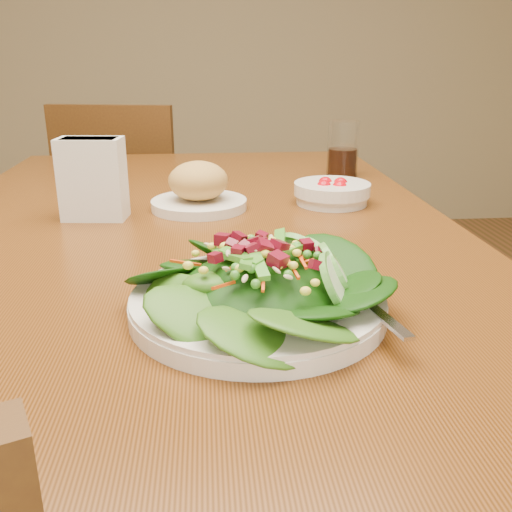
{
  "coord_description": "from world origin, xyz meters",
  "views": [
    {
      "loc": [
        0.03,
        -0.93,
        1.02
      ],
      "look_at": [
        0.08,
        -0.34,
        0.81
      ],
      "focal_mm": 40.0,
      "sensor_mm": 36.0,
      "label": 1
    }
  ],
  "objects": [
    {
      "name": "dining_table",
      "position": [
        0.0,
        0.0,
        0.65
      ],
      "size": [
        0.9,
        1.4,
        0.75
      ],
      "color": "brown",
      "rests_on": "ground_plane"
    },
    {
      "name": "chair_far",
      "position": [
        -0.23,
        0.96,
        0.46
      ],
      "size": [
        0.47,
        0.48,
        0.87
      ],
      "rotation": [
        0.0,
        0.0,
        2.95
      ],
      "color": "#4A2B0E",
      "rests_on": "ground_plane"
    },
    {
      "name": "salad_plate",
      "position": [
        0.09,
        -0.36,
        0.78
      ],
      "size": [
        0.28,
        0.28,
        0.08
      ],
      "rotation": [
        0.0,
        0.0,
        0.28
      ],
      "color": "white",
      "rests_on": "dining_table"
    },
    {
      "name": "bread_plate",
      "position": [
        0.02,
        0.09,
        0.79
      ],
      "size": [
        0.17,
        0.17,
        0.09
      ],
      "color": "white",
      "rests_on": "dining_table"
    },
    {
      "name": "tomato_bowl",
      "position": [
        0.27,
        0.11,
        0.77
      ],
      "size": [
        0.14,
        0.14,
        0.05
      ],
      "color": "white",
      "rests_on": "dining_table"
    },
    {
      "name": "drinking_glass",
      "position": [
        0.35,
        0.36,
        0.8
      ],
      "size": [
        0.07,
        0.07,
        0.12
      ],
      "color": "silver",
      "rests_on": "dining_table"
    },
    {
      "name": "napkin_holder",
      "position": [
        -0.16,
        0.04,
        0.82
      ],
      "size": [
        0.11,
        0.07,
        0.14
      ],
      "rotation": [
        0.0,
        0.0,
        -0.11
      ],
      "color": "white",
      "rests_on": "dining_table"
    }
  ]
}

